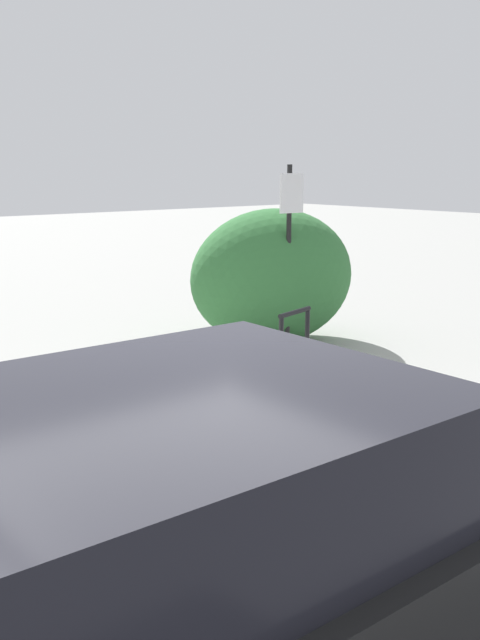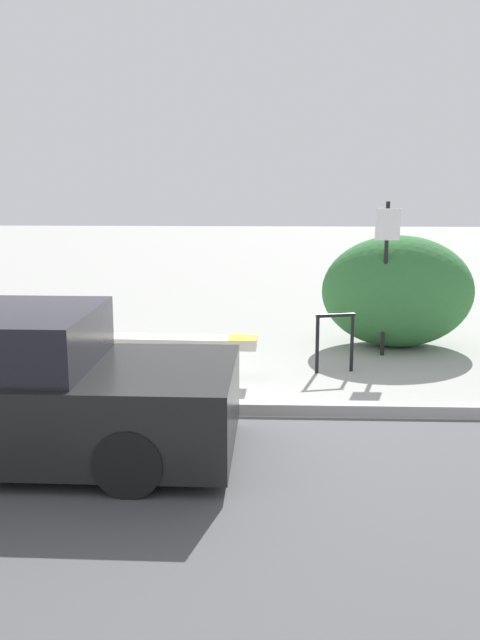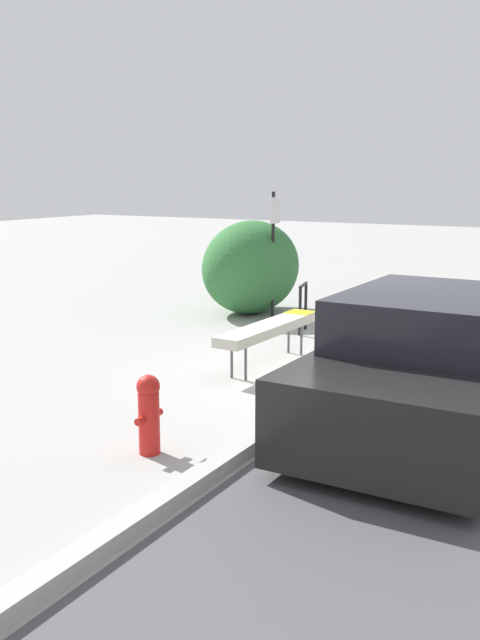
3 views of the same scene
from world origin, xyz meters
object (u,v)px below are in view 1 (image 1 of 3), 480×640
at_px(bike_rack, 294,340).
at_px(sign_post, 289,243).
at_px(parked_car_near, 193,571).
at_px(bench, 138,390).

relative_size(bike_rack, sign_post, 0.36).
relative_size(sign_post, parked_car_near, 0.52).
bearing_deg(bench, bike_rack, 14.66).
bearing_deg(sign_post, bike_rack, -129.95).
bearing_deg(bike_rack, parked_car_near, -138.45).
distance_m(bike_rack, parked_car_near, 4.65).
bearing_deg(sign_post, bench, -154.01).
distance_m(sign_post, parked_car_near, 5.95).
relative_size(bench, sign_post, 0.98).
height_order(bike_rack, sign_post, sign_post).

